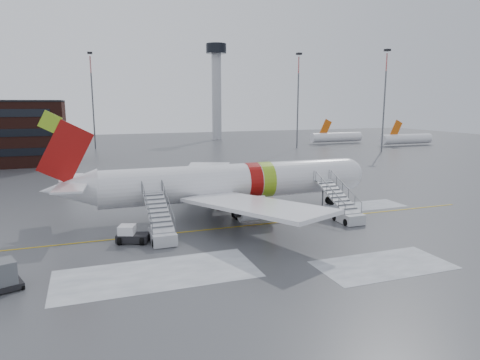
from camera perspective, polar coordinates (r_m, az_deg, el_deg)
name	(u,v)px	position (r m, az deg, el deg)	size (l,w,h in m)	color
ground	(203,227)	(41.59, -4.92, -6.27)	(260.00, 260.00, 0.00)	#494C4F
airliner	(225,183)	(45.48, -1.98, -0.37)	(35.03, 32.97, 11.18)	white
airstair_fwd	(344,210)	(44.72, 13.71, -3.94)	(2.05, 7.70, 3.48)	#B5B9BD
airstair_aft	(161,228)	(38.02, -10.50, -6.33)	(2.05, 7.70, 3.48)	#AFB1B7
pushback_tug	(131,235)	(38.04, -14.36, -7.11)	(2.96, 2.61, 1.51)	black
uld_container	(1,277)	(31.75, -29.30, -11.21)	(2.81, 2.42, 1.94)	black
control_tower	(216,80)	(139.64, -3.16, 13.12)	(6.40, 6.40, 30.00)	#B2B5BA
light_mast_far_ne	(298,95)	(113.29, 7.75, 11.22)	(1.20, 1.20, 24.25)	#595B60
light_mast_far_n	(92,94)	(116.61, -19.10, 10.73)	(1.20, 1.20, 24.25)	#595B60
light_mast_far_e	(385,94)	(110.17, 18.74, 10.80)	(1.20, 1.20, 24.25)	#595B60
distant_aircraft	(358,145)	(126.23, 15.48, 4.54)	(35.00, 18.00, 8.00)	#D8590C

